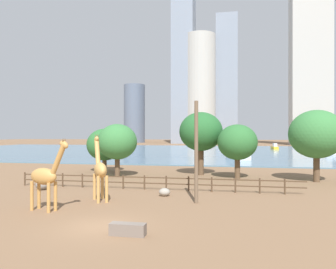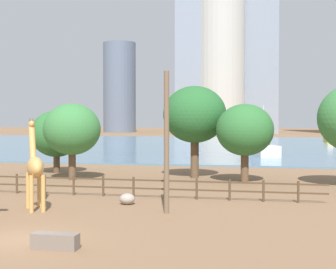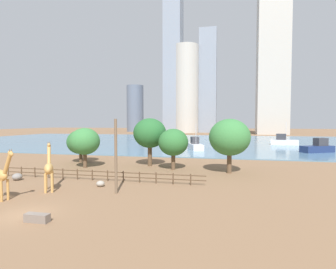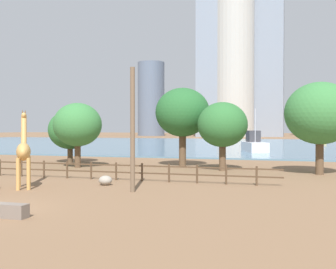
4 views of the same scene
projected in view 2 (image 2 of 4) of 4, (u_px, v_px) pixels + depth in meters
The scene contains 16 objects.
ground_plane at pixel (227, 145), 99.18m from camera, with size 400.00×400.00×0.00m, color brown.
harbor_water at pixel (225, 145), 96.24m from camera, with size 180.00×86.00×0.20m, color slate.
giraffe_tall at pixel (35, 167), 28.09m from camera, with size 2.23×2.89×5.06m.
utility_pole at pixel (167, 142), 26.93m from camera, with size 0.28×0.28×7.47m, color brown.
boulder_near_fence at pixel (127, 199), 29.84m from camera, with size 0.91×0.86×0.64m, color gray.
feeding_trough at pixel (55, 241), 19.55m from camera, with size 1.80×0.60×0.60m, color #72665B.
enclosure_fence at pixel (110, 185), 32.86m from camera, with size 26.12×0.14×1.30m.
tree_left_large at pixel (195, 115), 43.26m from camera, with size 5.33×5.33×7.76m.
tree_center_broad at pixel (72, 130), 41.77m from camera, with size 4.65×4.65×6.23m.
tree_right_tall at pixel (245, 130), 39.89m from camera, with size 4.48×4.48×6.14m.
tree_right_small at pixel (56, 134), 47.28m from camera, with size 4.74×4.74×5.75m.
boat_sailboat at pixel (329, 139), 106.16m from camera, with size 2.06×4.47×1.90m.
boat_barge at pixel (262, 147), 66.70m from camera, with size 4.80×7.71×6.53m.
skyline_block_central at pixel (220, 50), 175.75m from camera, with size 16.51×16.51×57.64m, color #B7B2A8.
skyline_tower_glass at pixel (120, 88), 196.64m from camera, with size 12.43×12.43×34.19m, color slate.
skyline_block_left at pixel (263, 34), 180.66m from camera, with size 11.48×12.37×69.72m, color gray.
Camera 2 is at (10.28, -19.18, 4.94)m, focal length 55.00 mm.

